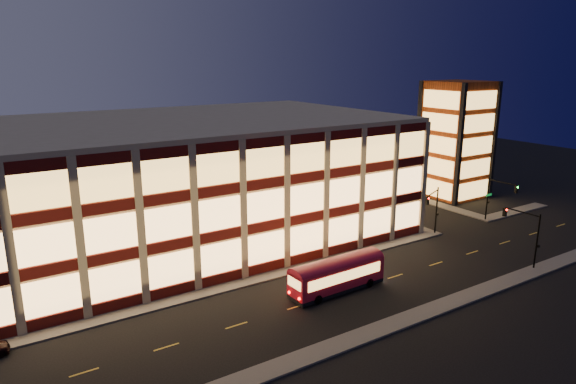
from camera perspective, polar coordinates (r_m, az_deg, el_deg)
ground at (r=52.09m, az=-0.91°, el=-9.54°), size 200.00×200.00×0.00m
sidewalk_office_south at (r=51.47m, az=-4.38°, el=-9.81°), size 54.00×2.00×0.15m
sidewalk_office_east at (r=77.82m, az=6.79°, el=-1.31°), size 2.00×30.00×0.15m
sidewalk_tower_south at (r=80.05m, az=23.71°, el=-2.02°), size 14.00×2.00×0.15m
sidewalk_tower_west at (r=85.08m, az=12.50°, el=-0.17°), size 2.00×30.00×0.15m
sidewalk_near at (r=42.80m, az=8.74°, el=-15.34°), size 100.00×2.00×0.15m
office_building at (r=62.97m, az=-11.43°, el=1.42°), size 50.45×30.45×14.50m
stair_tower at (r=84.41m, az=18.14°, el=5.52°), size 8.60×8.60×18.00m
traffic_signal_far at (r=64.70m, az=15.86°, el=-1.36°), size 3.79×1.87×6.00m
traffic_signal_right at (r=72.91m, az=22.25°, el=-0.14°), size 1.20×4.37×6.00m
traffic_signal_near at (r=59.36m, az=24.85°, el=-3.61°), size 0.32×4.45×6.00m
trolley_bus at (r=48.89m, az=5.47°, el=-8.94°), size 9.82×2.76×3.31m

